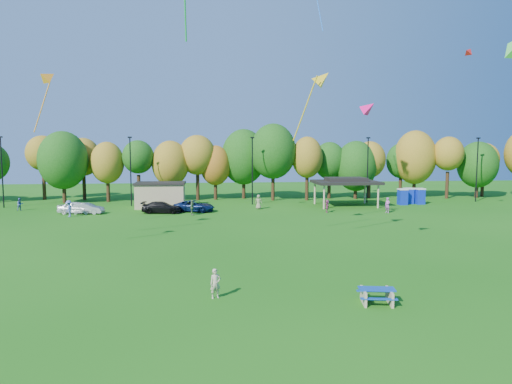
{
  "coord_description": "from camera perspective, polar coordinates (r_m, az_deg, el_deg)",
  "views": [
    {
      "loc": [
        -3.87,
        -20.96,
        7.58
      ],
      "look_at": [
        -1.05,
        6.0,
        4.98
      ],
      "focal_mm": 32.0,
      "sensor_mm": 36.0,
      "label": 1
    }
  ],
  "objects": [
    {
      "name": "porta_potties",
      "position": [
        65.31,
        18.74,
        -0.49
      ],
      "size": [
        3.75,
        2.12,
        2.18
      ],
      "color": "#0D2AB5",
      "rests_on": "ground"
    },
    {
      "name": "far_person_2",
      "position": [
        54.66,
        8.89,
        -1.74
      ],
      "size": [
        0.83,
        1.49,
        1.53
      ],
      "primitive_type": "imported",
      "rotation": [
        0.0,
        0.0,
        1.28
      ],
      "color": "#9E4267",
      "rests_on": "ground"
    },
    {
      "name": "kite_11",
      "position": [
        35.33,
        8.32,
        13.76
      ],
      "size": [
        3.33,
        1.75,
        5.48
      ],
      "color": "gold"
    },
    {
      "name": "picnic_table",
      "position": [
        23.61,
        14.83,
        -12.3
      ],
      "size": [
        1.97,
        1.72,
        0.76
      ],
      "rotation": [
        0.0,
        0.0,
        -0.17
      ],
      "color": "tan",
      "rests_on": "ground"
    },
    {
      "name": "car_b",
      "position": [
        56.29,
        -20.35,
        -1.95
      ],
      "size": [
        3.95,
        1.92,
        1.25
      ],
      "primitive_type": "imported",
      "rotation": [
        0.0,
        0.0,
        1.4
      ],
      "color": "#A0A0A5",
      "rests_on": "ground"
    },
    {
      "name": "far_person_3",
      "position": [
        55.88,
        16.11,
        -1.59
      ],
      "size": [
        0.71,
        0.79,
        1.8
      ],
      "primitive_type": "imported",
      "rotation": [
        0.0,
        0.0,
        5.24
      ],
      "color": "#C15BBA",
      "rests_on": "ground"
    },
    {
      "name": "kite_7",
      "position": [
        43.19,
        -24.45,
        12.86
      ],
      "size": [
        2.62,
        2.76,
        5.4
      ],
      "color": "orange"
    },
    {
      "name": "pavilion",
      "position": [
        60.8,
        11.14,
        1.28
      ],
      "size": [
        8.2,
        6.2,
        3.77
      ],
      "color": "tan",
      "rests_on": "ground"
    },
    {
      "name": "far_person_0",
      "position": [
        54.51,
        -22.35,
        -1.93
      ],
      "size": [
        0.69,
        1.2,
        1.85
      ],
      "primitive_type": "imported",
      "rotation": [
        0.0,
        0.0,
        4.71
      ],
      "color": "#576BC1",
      "rests_on": "ground"
    },
    {
      "name": "far_person_5",
      "position": [
        62.5,
        -27.42,
        -1.37
      ],
      "size": [
        0.96,
        0.94,
        1.56
      ],
      "primitive_type": "imported",
      "rotation": [
        0.0,
        0.0,
        0.71
      ],
      "color": "#46599B",
      "rests_on": "ground"
    },
    {
      "name": "utility_building",
      "position": [
        59.57,
        -11.84,
        -0.35
      ],
      "size": [
        6.3,
        4.3,
        3.25
      ],
      "color": "tan",
      "rests_on": "ground"
    },
    {
      "name": "car_d",
      "position": [
        54.49,
        -11.68,
        -1.9
      ],
      "size": [
        4.89,
        2.5,
        1.36
      ],
      "primitive_type": "imported",
      "rotation": [
        0.0,
        0.0,
        1.44
      ],
      "color": "black",
      "rests_on": "ground"
    },
    {
      "name": "car_c",
      "position": [
        55.14,
        -7.72,
        -1.75
      ],
      "size": [
        5.3,
        3.58,
        1.35
      ],
      "primitive_type": "imported",
      "rotation": [
        0.0,
        0.0,
        1.27
      ],
      "color": "#0C1D4A",
      "rests_on": "ground"
    },
    {
      "name": "car_a",
      "position": [
        56.85,
        -21.49,
        -1.82
      ],
      "size": [
        4.42,
        2.26,
        1.44
      ],
      "primitive_type": "imported",
      "rotation": [
        0.0,
        0.0,
        1.44
      ],
      "color": "white",
      "rests_on": "ground"
    },
    {
      "name": "far_person_4",
      "position": [
        52.16,
        -8.0,
        -1.94
      ],
      "size": [
        0.51,
        1.06,
        1.76
      ],
      "primitive_type": "imported",
      "rotation": [
        0.0,
        0.0,
        1.49
      ],
      "color": "#57794A",
      "rests_on": "ground"
    },
    {
      "name": "kite_1",
      "position": [
        32.86,
        13.92,
        10.18
      ],
      "size": [
        1.7,
        1.64,
        1.37
      ],
      "color": "#FF0E75"
    },
    {
      "name": "kite_flyer",
      "position": [
        23.6,
        -5.09,
        -11.33
      ],
      "size": [
        0.64,
        0.51,
        1.52
      ],
      "primitive_type": "imported",
      "rotation": [
        0.0,
        0.0,
        0.3
      ],
      "color": "#C0AF90",
      "rests_on": "ground"
    },
    {
      "name": "kite_10",
      "position": [
        53.64,
        25.1,
        15.65
      ],
      "size": [
        1.47,
        1.38,
        1.18
      ],
      "color": "red"
    },
    {
      "name": "lamp_posts",
      "position": [
        61.3,
        -0.47,
        2.99
      ],
      "size": [
        64.5,
        0.25,
        9.09
      ],
      "color": "black",
      "rests_on": "ground"
    },
    {
      "name": "ground",
      "position": [
        22.62,
        4.36,
        -14.11
      ],
      "size": [
        160.0,
        160.0,
        0.0
      ],
      "primitive_type": "plane",
      "color": "#19600F",
      "rests_on": "ground"
    },
    {
      "name": "far_person_1",
      "position": [
        56.89,
        0.32,
        -1.24
      ],
      "size": [
        1.03,
        0.83,
        1.82
      ],
      "primitive_type": "imported",
      "rotation": [
        0.0,
        0.0,
        2.81
      ],
      "color": "gray",
      "rests_on": "ground"
    },
    {
      "name": "tree_line",
      "position": [
        66.55,
        -3.52,
        4.05
      ],
      "size": [
        93.57,
        10.55,
        11.15
      ],
      "color": "black",
      "rests_on": "ground"
    }
  ]
}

